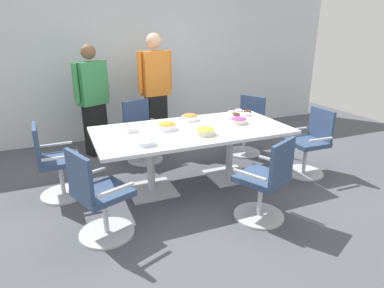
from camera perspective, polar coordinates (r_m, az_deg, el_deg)
name	(u,v)px	position (r m, az deg, el deg)	size (l,w,h in m)	color
ground_plane	(192,184)	(4.36, 0.00, -6.90)	(10.00, 10.00, 0.01)	#4C4F56
back_wall	(141,59)	(6.21, -8.93, 14.34)	(8.00, 0.10, 2.80)	silver
conference_table	(192,138)	(4.12, 0.00, 0.98)	(2.40, 1.20, 0.75)	silver
office_chair_0	(55,165)	(4.20, -22.75, -3.41)	(0.56, 0.56, 0.91)	silver
office_chair_1	(98,199)	(3.26, -15.98, -9.25)	(0.70, 0.70, 0.91)	silver
office_chair_2	(266,184)	(3.51, 12.71, -6.83)	(0.72, 0.72, 0.91)	silver
office_chair_3	(310,146)	(4.79, 19.79, -0.27)	(0.55, 0.55, 0.91)	silver
office_chair_4	(246,128)	(5.37, 9.45, 2.71)	(0.73, 0.73, 0.91)	silver
office_chair_5	(142,134)	(5.05, -8.65, 1.67)	(0.67, 0.67, 0.91)	silver
person_standing_0	(93,99)	(5.34, -16.85, 7.44)	(0.58, 0.40, 1.72)	black
person_standing_1	(156,89)	(5.47, -6.36, 9.42)	(0.61, 0.29, 1.87)	black
snack_bowl_pretzels	(190,117)	(4.45, -0.35, 4.70)	(0.23, 0.23, 0.10)	white
snack_bowl_chips_orange	(167,126)	(4.05, -4.41, 3.17)	(0.25, 0.25, 0.10)	white
snack_bowl_candy_mix	(238,120)	(4.36, 8.08, 4.13)	(0.23, 0.23, 0.08)	beige
snack_bowl_chips_yellow	(205,131)	(3.85, 2.30, 2.30)	(0.24, 0.24, 0.10)	beige
donut_platter	(240,113)	(4.84, 8.40, 5.37)	(0.36, 0.36, 0.04)	white
plate_stack	(146,143)	(3.54, -7.95, 0.26)	(0.21, 0.21, 0.05)	white
napkin_pile	(131,129)	(4.03, -10.50, 2.53)	(0.15, 0.15, 0.06)	white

